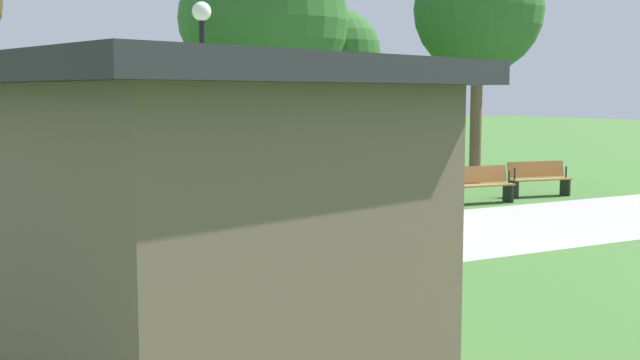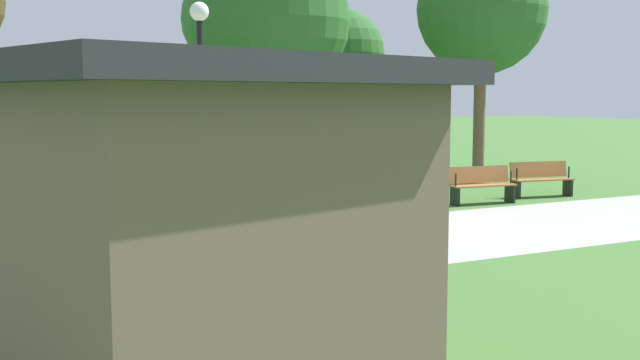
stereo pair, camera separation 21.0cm
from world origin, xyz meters
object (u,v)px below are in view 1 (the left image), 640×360
Objects in this scene: bench_5 at (111,210)px; bench_3 at (324,196)px; bench_0 at (538,178)px; tree_0 at (274,23)px; tree_1 at (478,11)px; kiosk at (237,235)px; tree_2 at (335,54)px; bench_1 at (480,184)px; bench_4 at (225,203)px; bench_2 at (409,190)px; lamp_post at (203,79)px; person_seated at (120,201)px; tree_3 at (234,21)px.

bench_3 is at bearing 170.16° from bench_5.
tree_0 reaches higher than bench_0.
tree_1 is 18.00m from kiosk.
tree_2 is at bearing -69.19° from bench_0.
bench_3 is 10.46m from tree_2.
bench_1 is at bearing 18.02° from bench_0.
bench_4 is 2.20m from bench_5.
tree_2 is (-4.18, -4.17, -0.52)m from tree_0.
tree_0 is at bearing -69.19° from bench_2.
bench_4 is 0.24× the size of tree_1.
tree_1 is at bearing -121.44° from bench_1.
bench_3 and bench_4 have the same top height.
tree_2 is at bearing -137.61° from kiosk.
lamp_post is (3.29, 1.80, 2.39)m from bench_3.
bench_1 is 0.26× the size of tree_0.
bench_2 is (4.38, 0.50, 0.00)m from bench_0.
tree_0 reaches higher than bench_3.
person_seated is 0.22× the size of tree_2.
bench_1 is (2.18, 0.31, 0.00)m from bench_0.
lamp_post is at bearing 55.77° from tree_0.
bench_2 is at bearing 176.72° from bench_4.
bench_5 is (4.40, -0.25, 0.00)m from bench_3.
tree_1 reaches higher than bench_0.
tree_1 is at bearing -169.44° from bench_5.
bench_1 and bench_5 have the same top height.
tree_0 is 6.37m from tree_1.
kiosk is at bearing 76.63° from bench_5.
tree_1 reaches higher than tree_3.
bench_1 is 0.24× the size of tree_1.
bench_1 is 13.21m from kiosk.
tree_2 is at bearing -171.44° from tree_3.
bench_0 is 1.42× the size of person_seated.
bench_1 is 1.01× the size of bench_4.
person_seated is 3.10m from lamp_post.
kiosk is (10.49, 16.98, -2.45)m from tree_2.
tree_2 is (-2.84, -8.42, 3.46)m from bench_2.
bench_4 is at bearing 66.50° from tree_3.
bench_0 is 1.01× the size of bench_5.
tree_3 reaches higher than lamp_post.
tree_3 reaches higher than bench_3.
tree_2 reaches higher than lamp_post.
tree_1 is at bearing 175.62° from tree_0.
tree_2 is 1.29× the size of kiosk.
kiosk is at bearing 75.60° from person_seated.
lamp_post reaches higher than bench_5.
bench_4 is 2.06m from person_seated.
tree_3 is 10.87m from lamp_post.
tree_3 is at bearing -60.77° from bench_1.
tree_1 reaches higher than lamp_post.
tree_0 is at bearing -147.32° from person_seated.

